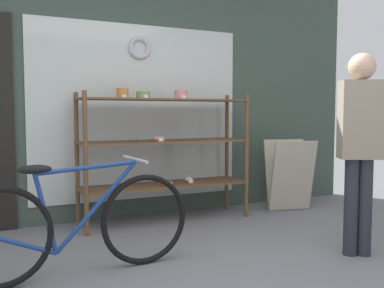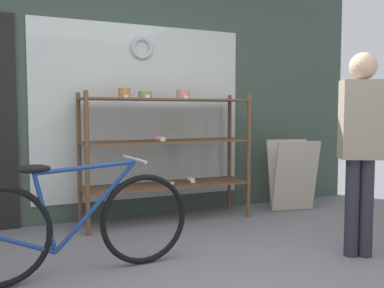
% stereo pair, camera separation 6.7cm
% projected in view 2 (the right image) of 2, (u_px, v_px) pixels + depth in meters
% --- Properties ---
extents(storefront_facade, '(6.07, 0.13, 3.00)m').
position_uv_depth(storefront_facade, '(119.00, 83.00, 4.63)').
color(storefront_facade, '#3D4C42').
rests_on(storefront_facade, ground_plane).
extents(display_case, '(1.79, 0.48, 1.40)m').
position_uv_depth(display_case, '(166.00, 142.00, 4.50)').
color(display_case, brown).
rests_on(display_case, ground_plane).
extents(bicycle, '(1.69, 0.46, 0.82)m').
position_uv_depth(bicycle, '(76.00, 224.00, 3.00)').
color(bicycle, black).
rests_on(bicycle, ground_plane).
extents(sandwich_board, '(0.58, 0.48, 0.82)m').
position_uv_depth(sandwich_board, '(292.00, 175.00, 5.00)').
color(sandwich_board, '#B2A893').
rests_on(sandwich_board, ground_plane).
extents(pedestrian, '(0.37, 0.31, 1.62)m').
position_uv_depth(pedestrian, '(361.00, 138.00, 3.36)').
color(pedestrian, '#282833').
rests_on(pedestrian, ground_plane).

